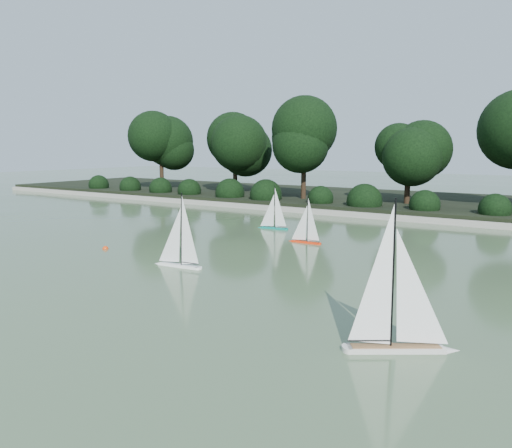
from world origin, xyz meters
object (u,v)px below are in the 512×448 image
at_px(sailboat_white_b, 405,327).
at_px(race_buoy, 105,249).
at_px(sailboat_white_a, 176,254).
at_px(sailboat_teal, 272,221).
at_px(sailboat_orange, 304,235).

height_order(sailboat_white_b, race_buoy, sailboat_white_b).
bearing_deg(race_buoy, sailboat_white_b, -15.11).
bearing_deg(race_buoy, sailboat_white_a, -8.51).
height_order(sailboat_white_a, race_buoy, sailboat_white_a).
relative_size(sailboat_white_b, race_buoy, 13.38).
relative_size(sailboat_white_a, sailboat_teal, 1.17).
distance_m(sailboat_white_b, sailboat_teal, 8.86).
bearing_deg(sailboat_white_a, race_buoy, 171.49).
bearing_deg(race_buoy, sailboat_orange, 42.73).
height_order(sailboat_teal, race_buoy, sailboat_teal).
distance_m(sailboat_teal, race_buoy, 4.92).
xyz_separation_m(sailboat_white_a, sailboat_teal, (-0.82, 4.98, -0.03)).
bearing_deg(race_buoy, sailboat_teal, 69.74).
relative_size(sailboat_teal, race_buoy, 9.46).
xyz_separation_m(sailboat_orange, sailboat_teal, (-1.78, 1.40, 0.02)).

